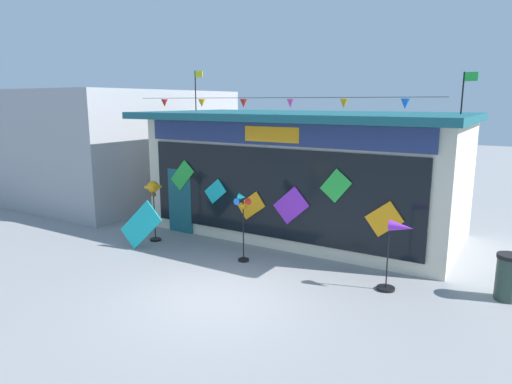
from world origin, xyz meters
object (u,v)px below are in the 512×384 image
wind_spinner_far_left (153,194)px  trash_bin (508,277)px  wind_spinner_center_left (397,243)px  kite_shop_building (305,172)px  wind_spinner_left (243,213)px  display_kite_on_ground (141,225)px

wind_spinner_far_left → trash_bin: size_ratio=1.83×
wind_spinner_center_left → trash_bin: wind_spinner_center_left is taller
kite_shop_building → wind_spinner_left: 3.41m
wind_spinner_center_left → trash_bin: 2.33m
kite_shop_building → wind_spinner_far_left: (-3.32, -3.20, -0.47)m
wind_spinner_left → display_kite_on_ground: wind_spinner_left is taller
kite_shop_building → wind_spinner_center_left: 4.96m
display_kite_on_ground → wind_spinner_far_left: bearing=108.2°
wind_spinner_center_left → display_kite_on_ground: size_ratio=1.22×
wind_spinner_far_left → wind_spinner_left: 3.20m
kite_shop_building → wind_spinner_far_left: bearing=-136.0°
wind_spinner_left → kite_shop_building: bearing=87.7°
kite_shop_building → trash_bin: 6.43m
trash_bin → display_kite_on_ground: (-8.85, -1.61, 0.21)m
trash_bin → display_kite_on_ground: display_kite_on_ground is taller
wind_spinner_far_left → display_kite_on_ground: (0.27, -0.81, -0.71)m
wind_spinner_center_left → kite_shop_building: bearing=139.0°
wind_spinner_left → wind_spinner_center_left: (3.82, 0.13, -0.19)m
wind_spinner_left → wind_spinner_center_left: wind_spinner_left is taller
kite_shop_building → wind_spinner_left: size_ratio=5.31×
wind_spinner_center_left → display_kite_on_ground: bearing=-173.2°
wind_spinner_center_left → display_kite_on_ground: 6.80m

